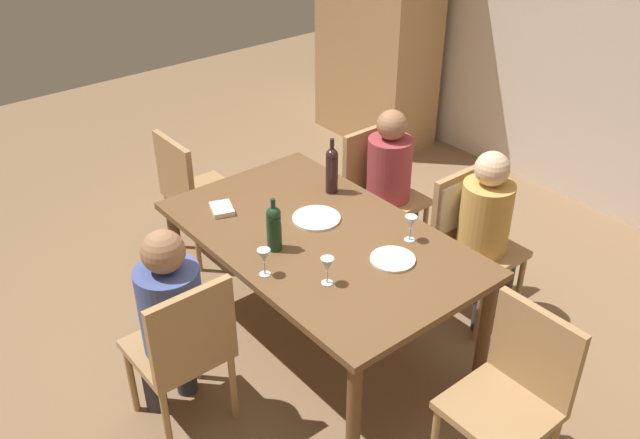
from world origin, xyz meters
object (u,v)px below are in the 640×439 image
(person_man_bearded, at_px, (392,177))
(wine_bottle_tall_green, at_px, (332,169))
(armoire_cabinet, at_px, (378,21))
(dinner_plate_guest_left, at_px, (316,218))
(person_woman_host, at_px, (487,227))
(chair_left_end, at_px, (192,188))
(wine_bottle_dark_red, at_px, (274,227))
(chair_far_right, at_px, (467,224))
(dining_table, at_px, (320,247))
(wine_glass_centre, at_px, (327,266))
(handbag, at_px, (249,220))
(chair_far_left, at_px, (379,186))
(wine_glass_near_right, at_px, (264,257))
(dinner_plate_host, at_px, (393,259))
(wine_glass_near_left, at_px, (411,223))
(chair_right_end, at_px, (514,389))
(person_man_guest, at_px, (170,314))
(chair_near, at_px, (184,346))

(person_man_bearded, xyz_separation_m, wine_bottle_tall_green, (0.04, -0.56, 0.26))
(armoire_cabinet, relative_size, dinner_plate_guest_left, 7.93)
(person_woman_host, bearing_deg, wine_bottle_tall_green, -53.64)
(armoire_cabinet, distance_m, wine_bottle_tall_green, 2.55)
(chair_left_end, bearing_deg, wine_bottle_dark_red, -8.47)
(person_woman_host, bearing_deg, chair_far_right, -90.00)
(dinner_plate_guest_left, bearing_deg, dining_table, -32.24)
(wine_glass_centre, distance_m, handbag, 1.89)
(chair_far_left, bearing_deg, wine_glass_near_right, 23.58)
(dining_table, bearing_deg, armoire_cabinet, 131.02)
(armoire_cabinet, distance_m, dinner_plate_guest_left, 2.89)
(dinner_plate_host, bearing_deg, wine_glass_near_left, 111.45)
(wine_bottle_dark_red, xyz_separation_m, wine_glass_centre, (0.41, 0.02, -0.03))
(chair_far_left, distance_m, handbag, 1.06)
(chair_right_end, relative_size, person_man_guest, 0.80)
(wine_glass_near_left, bearing_deg, dinner_plate_guest_left, -152.26)
(person_woman_host, height_order, person_man_guest, person_man_guest)
(dining_table, distance_m, chair_near, 0.93)
(wine_bottle_dark_red, xyz_separation_m, handbag, (-1.22, 0.62, -0.78))
(chair_right_end, height_order, person_woman_host, person_woman_host)
(chair_far_left, relative_size, wine_bottle_tall_green, 2.62)
(person_man_guest, xyz_separation_m, wine_bottle_tall_green, (-0.31, 1.28, 0.25))
(armoire_cabinet, relative_size, wine_glass_near_right, 14.63)
(wine_bottle_dark_red, distance_m, wine_glass_centre, 0.41)
(dinner_plate_guest_left, bearing_deg, wine_bottle_dark_red, -75.58)
(dinner_plate_host, bearing_deg, chair_near, -107.69)
(person_man_guest, bearing_deg, chair_near, -90.00)
(chair_near, bearing_deg, person_man_guest, 90.00)
(wine_glass_centre, bearing_deg, person_woman_host, 86.75)
(dinner_plate_guest_left, bearing_deg, chair_far_left, 112.69)
(armoire_cabinet, height_order, wine_glass_near_left, armoire_cabinet)
(chair_near, height_order, handbag, chair_near)
(wine_glass_centre, distance_m, dinner_plate_guest_left, 0.61)
(chair_near, xyz_separation_m, person_woman_host, (0.34, 1.84, 0.12))
(wine_bottle_tall_green, bearing_deg, chair_far_left, 105.67)
(armoire_cabinet, xyz_separation_m, chair_far_right, (2.27, -1.37, -0.50))
(person_woman_host, xyz_separation_m, handbag, (-1.70, -0.57, -0.54))
(wine_bottle_tall_green, height_order, dinner_plate_host, wine_bottle_tall_green)
(wine_glass_centre, bearing_deg, dinner_plate_guest_left, 146.06)
(armoire_cabinet, bearing_deg, wine_glass_near_right, -52.49)
(wine_glass_centre, bearing_deg, person_man_guest, -119.94)
(armoire_cabinet, xyz_separation_m, handbag, (0.72, -1.94, -0.99))
(chair_near, bearing_deg, dining_table, 5.42)
(chair_near, distance_m, dinner_plate_guest_left, 1.06)
(dinner_plate_host, xyz_separation_m, handbag, (-1.70, 0.21, -0.65))
(wine_bottle_tall_green, bearing_deg, person_man_bearded, 94.48)
(chair_far_left, height_order, chair_left_end, same)
(dining_table, height_order, person_woman_host, person_woman_host)
(wine_glass_near_left, xyz_separation_m, dinner_plate_guest_left, (-0.48, -0.26, -0.10))
(chair_near, relative_size, handbag, 3.29)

